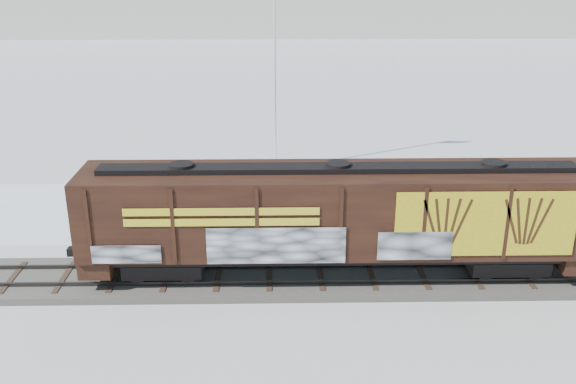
{
  "coord_description": "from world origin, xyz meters",
  "views": [
    {
      "loc": [
        0.3,
        -22.4,
        12.14
      ],
      "look_at": [
        0.78,
        3.0,
        2.64
      ],
      "focal_mm": 40.0,
      "sensor_mm": 36.0,
      "label": 1
    }
  ],
  "objects_px": {
    "flagpole": "(277,89)",
    "car_dark": "(463,207)",
    "hopper_railcar": "(337,214)",
    "car_silver": "(251,191)",
    "car_white": "(303,187)"
  },
  "relations": [
    {
      "from": "car_silver",
      "to": "car_dark",
      "type": "bearing_deg",
      "value": -82.15
    },
    {
      "from": "hopper_railcar",
      "to": "flagpole",
      "type": "height_order",
      "value": "flagpole"
    },
    {
      "from": "car_silver",
      "to": "car_white",
      "type": "relative_size",
      "value": 0.85
    },
    {
      "from": "flagpole",
      "to": "car_white",
      "type": "bearing_deg",
      "value": -76.89
    },
    {
      "from": "hopper_railcar",
      "to": "car_silver",
      "type": "xyz_separation_m",
      "value": [
        -3.6,
        8.17,
        -2.08
      ]
    },
    {
      "from": "flagpole",
      "to": "car_white",
      "type": "height_order",
      "value": "flagpole"
    },
    {
      "from": "car_silver",
      "to": "car_white",
      "type": "bearing_deg",
      "value": -65.32
    },
    {
      "from": "car_silver",
      "to": "car_dark",
      "type": "height_order",
      "value": "car_silver"
    },
    {
      "from": "car_silver",
      "to": "car_dark",
      "type": "xyz_separation_m",
      "value": [
        10.3,
        -2.05,
        -0.12
      ]
    },
    {
      "from": "flagpole",
      "to": "car_dark",
      "type": "bearing_deg",
      "value": -41.07
    },
    {
      "from": "car_dark",
      "to": "hopper_railcar",
      "type": "bearing_deg",
      "value": 119.44
    },
    {
      "from": "car_silver",
      "to": "car_white",
      "type": "distance_m",
      "value": 2.66
    },
    {
      "from": "hopper_railcar",
      "to": "car_dark",
      "type": "relative_size",
      "value": 4.41
    },
    {
      "from": "flagpole",
      "to": "car_white",
      "type": "xyz_separation_m",
      "value": [
        1.28,
        -5.48,
        -3.95
      ]
    },
    {
      "from": "flagpole",
      "to": "car_white",
      "type": "distance_m",
      "value": 6.87
    }
  ]
}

